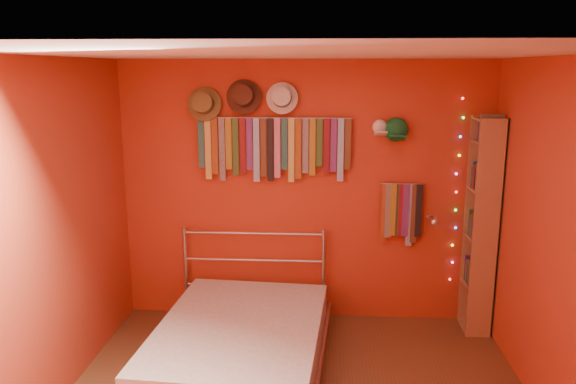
% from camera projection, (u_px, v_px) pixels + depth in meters
% --- Properties ---
extents(back_wall, '(3.50, 0.02, 2.50)m').
position_uv_depth(back_wall, '(305.00, 193.00, 5.36)').
color(back_wall, maroon).
rests_on(back_wall, ground).
extents(right_wall, '(0.02, 3.50, 2.50)m').
position_uv_depth(right_wall, '(571.00, 256.00, 3.55)').
color(right_wall, maroon).
rests_on(right_wall, ground).
extents(left_wall, '(0.02, 3.50, 2.50)m').
position_uv_depth(left_wall, '(35.00, 246.00, 3.76)').
color(left_wall, maroon).
rests_on(left_wall, ground).
extents(ceiling, '(3.50, 3.50, 0.02)m').
position_uv_depth(ceiling, '(296.00, 54.00, 3.38)').
color(ceiling, white).
rests_on(ceiling, back_wall).
extents(tie_rack, '(1.45, 0.03, 0.61)m').
position_uv_depth(tie_rack, '(273.00, 146.00, 5.21)').
color(tie_rack, '#B1B1B6').
rests_on(tie_rack, back_wall).
extents(small_tie_rack, '(0.40, 0.03, 0.61)m').
position_uv_depth(small_tie_rack, '(401.00, 211.00, 5.27)').
color(small_tie_rack, '#B1B1B6').
rests_on(small_tie_rack, back_wall).
extents(fedora_olive, '(0.32, 0.17, 0.31)m').
position_uv_depth(fedora_olive, '(203.00, 103.00, 5.14)').
color(fedora_olive, brown).
rests_on(fedora_olive, back_wall).
extents(fedora_brown, '(0.32, 0.17, 0.32)m').
position_uv_depth(fedora_brown, '(243.00, 96.00, 5.10)').
color(fedora_brown, '#442418').
rests_on(fedora_brown, back_wall).
extents(fedora_white, '(0.29, 0.16, 0.29)m').
position_uv_depth(fedora_white, '(282.00, 97.00, 5.08)').
color(fedora_white, silver).
rests_on(fedora_white, back_wall).
extents(cap_white, '(0.16, 0.20, 0.16)m').
position_uv_depth(cap_white, '(380.00, 127.00, 5.13)').
color(cap_white, white).
rests_on(cap_white, back_wall).
extents(cap_green, '(0.20, 0.25, 0.20)m').
position_uv_depth(cap_green, '(396.00, 130.00, 5.12)').
color(cap_green, '#186E34').
rests_on(cap_green, back_wall).
extents(fairy_lights, '(0.05, 0.02, 1.75)m').
position_uv_depth(fairy_lights, '(457.00, 192.00, 5.23)').
color(fairy_lights, '#FF3333').
rests_on(fairy_lights, back_wall).
extents(reading_lamp, '(0.07, 0.31, 0.09)m').
position_uv_depth(reading_lamp, '(434.00, 221.00, 5.09)').
color(reading_lamp, '#B1B1B6').
rests_on(reading_lamp, back_wall).
extents(bookshelf, '(0.25, 0.34, 2.00)m').
position_uv_depth(bookshelf, '(486.00, 226.00, 5.09)').
color(bookshelf, '#976944').
rests_on(bookshelf, ground).
extents(bed, '(1.51, 1.94, 0.92)m').
position_uv_depth(bed, '(240.00, 344.00, 4.58)').
color(bed, '#B1B1B6').
rests_on(bed, ground).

